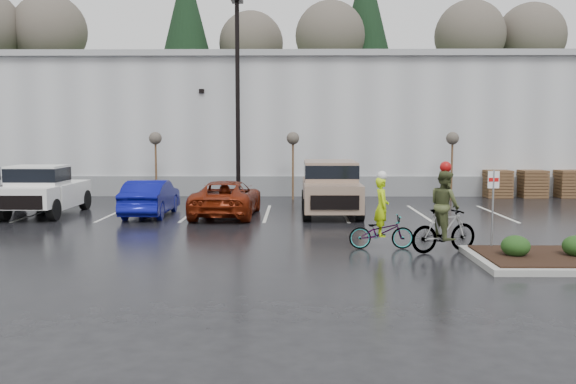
{
  "coord_description": "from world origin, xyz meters",
  "views": [
    {
      "loc": [
        -1.42,
        -15.77,
        3.2
      ],
      "look_at": [
        -1.63,
        3.43,
        1.3
      ],
      "focal_mm": 38.0,
      "sensor_mm": 36.0,
      "label": 1
    }
  ],
  "objects_px": {
    "sapling_west": "(155,142)",
    "sapling_mid": "(293,142)",
    "lamppost": "(237,76)",
    "cyclist_olive": "(444,220)",
    "pickup_white": "(48,189)",
    "sapling_east": "(452,142)",
    "car_red": "(227,198)",
    "pallet_stack_a": "(497,184)",
    "car_blue": "(151,198)",
    "cyclist_hivis": "(381,225)",
    "pallet_stack_c": "(569,184)",
    "pallet_stack_b": "(532,184)",
    "fire_lane_sign": "(493,200)",
    "suv_tan": "(331,188)"
  },
  "relations": [
    {
      "from": "sapling_east",
      "to": "car_red",
      "type": "relative_size",
      "value": 0.65
    },
    {
      "from": "lamppost",
      "to": "sapling_east",
      "type": "bearing_deg",
      "value": 5.71
    },
    {
      "from": "sapling_mid",
      "to": "pickup_white",
      "type": "distance_m",
      "value": 11.03
    },
    {
      "from": "suv_tan",
      "to": "pallet_stack_c",
      "type": "bearing_deg",
      "value": 27.28
    },
    {
      "from": "sapling_mid",
      "to": "suv_tan",
      "type": "relative_size",
      "value": 0.63
    },
    {
      "from": "sapling_west",
      "to": "cyclist_hivis",
      "type": "bearing_deg",
      "value": -53.8
    },
    {
      "from": "pallet_stack_a",
      "to": "suv_tan",
      "type": "distance_m",
      "value": 10.54
    },
    {
      "from": "pallet_stack_c",
      "to": "pickup_white",
      "type": "bearing_deg",
      "value": -164.71
    },
    {
      "from": "pallet_stack_c",
      "to": "cyclist_hivis",
      "type": "xyz_separation_m",
      "value": [
        -11.04,
        -13.24,
        -0.0
      ]
    },
    {
      "from": "cyclist_olive",
      "to": "pallet_stack_a",
      "type": "bearing_deg",
      "value": -42.92
    },
    {
      "from": "pallet_stack_b",
      "to": "lamppost",
      "type": "bearing_deg",
      "value": -171.98
    },
    {
      "from": "pallet_stack_a",
      "to": "cyclist_olive",
      "type": "xyz_separation_m",
      "value": [
        -5.94,
        -13.71,
        0.2
      ]
    },
    {
      "from": "pallet_stack_a",
      "to": "car_blue",
      "type": "bearing_deg",
      "value": -156.7
    },
    {
      "from": "car_blue",
      "to": "cyclist_hivis",
      "type": "bearing_deg",
      "value": 140.18
    },
    {
      "from": "car_blue",
      "to": "cyclist_hivis",
      "type": "height_order",
      "value": "cyclist_hivis"
    },
    {
      "from": "car_blue",
      "to": "car_red",
      "type": "bearing_deg",
      "value": 178.89
    },
    {
      "from": "pickup_white",
      "to": "car_blue",
      "type": "bearing_deg",
      "value": -4.97
    },
    {
      "from": "pallet_stack_c",
      "to": "car_blue",
      "type": "height_order",
      "value": "car_blue"
    },
    {
      "from": "cyclist_olive",
      "to": "pickup_white",
      "type": "bearing_deg",
      "value": 41.85
    },
    {
      "from": "sapling_west",
      "to": "sapling_mid",
      "type": "bearing_deg",
      "value": 0.0
    },
    {
      "from": "sapling_mid",
      "to": "car_red",
      "type": "xyz_separation_m",
      "value": [
        -2.52,
        -5.71,
        -2.05
      ]
    },
    {
      "from": "fire_lane_sign",
      "to": "car_blue",
      "type": "bearing_deg",
      "value": 146.34
    },
    {
      "from": "sapling_west",
      "to": "car_blue",
      "type": "relative_size",
      "value": 0.76
    },
    {
      "from": "sapling_mid",
      "to": "fire_lane_sign",
      "type": "relative_size",
      "value": 1.45
    },
    {
      "from": "pallet_stack_c",
      "to": "cyclist_olive",
      "type": "relative_size",
      "value": 0.56
    },
    {
      "from": "car_blue",
      "to": "suv_tan",
      "type": "bearing_deg",
      "value": -176.22
    },
    {
      "from": "lamppost",
      "to": "cyclist_olive",
      "type": "distance_m",
      "value": 14.26
    },
    {
      "from": "cyclist_hivis",
      "to": "cyclist_olive",
      "type": "height_order",
      "value": "cyclist_olive"
    },
    {
      "from": "pallet_stack_a",
      "to": "fire_lane_sign",
      "type": "distance_m",
      "value": 14.6
    },
    {
      "from": "lamppost",
      "to": "car_red",
      "type": "distance_m",
      "value": 6.87
    },
    {
      "from": "sapling_west",
      "to": "cyclist_olive",
      "type": "height_order",
      "value": "sapling_west"
    },
    {
      "from": "pallet_stack_b",
      "to": "pallet_stack_c",
      "type": "height_order",
      "value": "same"
    },
    {
      "from": "sapling_west",
      "to": "sapling_mid",
      "type": "relative_size",
      "value": 1.0
    },
    {
      "from": "sapling_east",
      "to": "car_red",
      "type": "height_order",
      "value": "sapling_east"
    },
    {
      "from": "sapling_mid",
      "to": "cyclist_hivis",
      "type": "distance_m",
      "value": 12.66
    },
    {
      "from": "sapling_mid",
      "to": "car_red",
      "type": "distance_m",
      "value": 6.57
    },
    {
      "from": "pallet_stack_b",
      "to": "pickup_white",
      "type": "relative_size",
      "value": 0.26
    },
    {
      "from": "pickup_white",
      "to": "cyclist_olive",
      "type": "height_order",
      "value": "cyclist_olive"
    },
    {
      "from": "car_blue",
      "to": "cyclist_olive",
      "type": "distance_m",
      "value": 11.84
    },
    {
      "from": "pallet_stack_b",
      "to": "suv_tan",
      "type": "bearing_deg",
      "value": -148.77
    },
    {
      "from": "pallet_stack_a",
      "to": "pallet_stack_c",
      "type": "distance_m",
      "value": 3.5
    },
    {
      "from": "pickup_white",
      "to": "cyclist_olive",
      "type": "xyz_separation_m",
      "value": [
        13.58,
        -7.42,
        -0.1
      ]
    },
    {
      "from": "lamppost",
      "to": "sapling_east",
      "type": "relative_size",
      "value": 2.88
    },
    {
      "from": "fire_lane_sign",
      "to": "cyclist_hivis",
      "type": "xyz_separation_m",
      "value": [
        -2.84,
        0.56,
        -0.74
      ]
    },
    {
      "from": "pallet_stack_c",
      "to": "lamppost",
      "type": "bearing_deg",
      "value": -172.87
    },
    {
      "from": "fire_lane_sign",
      "to": "sapling_west",
      "type": "bearing_deg",
      "value": 132.67
    },
    {
      "from": "pallet_stack_a",
      "to": "car_red",
      "type": "relative_size",
      "value": 0.28
    },
    {
      "from": "pallet_stack_b",
      "to": "fire_lane_sign",
      "type": "height_order",
      "value": "fire_lane_sign"
    },
    {
      "from": "pallet_stack_c",
      "to": "car_blue",
      "type": "bearing_deg",
      "value": -160.65
    },
    {
      "from": "sapling_mid",
      "to": "car_blue",
      "type": "bearing_deg",
      "value": -133.91
    }
  ]
}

